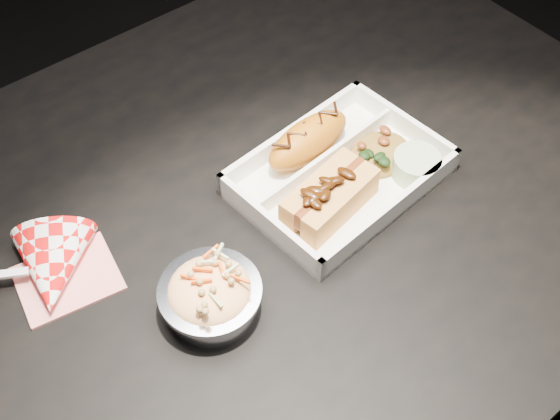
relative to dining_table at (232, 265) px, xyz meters
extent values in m
cube|color=black|center=(0.00, 0.00, 0.08)|extent=(1.20, 0.80, 0.03)
cylinder|color=black|center=(0.55, 0.35, -0.30)|extent=(0.05, 0.05, 0.72)
cube|color=white|center=(0.15, -0.04, 0.09)|extent=(0.26, 0.20, 0.01)
cube|color=white|center=(0.14, 0.05, 0.11)|extent=(0.25, 0.03, 0.04)
cube|color=white|center=(0.16, -0.12, 0.11)|extent=(0.25, 0.03, 0.04)
cube|color=white|center=(0.03, -0.05, 0.11)|extent=(0.02, 0.18, 0.04)
cube|color=white|center=(0.27, -0.03, 0.11)|extent=(0.02, 0.18, 0.04)
cube|color=white|center=(0.15, -0.01, 0.11)|extent=(0.23, 0.02, 0.03)
ellipsoid|color=#C16B13|center=(0.14, 0.02, 0.12)|extent=(0.13, 0.06, 0.05)
cube|color=#D79449|center=(0.11, -0.08, 0.12)|extent=(0.12, 0.04, 0.04)
cube|color=#D79449|center=(0.10, -0.05, 0.12)|extent=(0.12, 0.04, 0.04)
cylinder|color=brown|center=(0.11, -0.06, 0.13)|extent=(0.12, 0.05, 0.03)
ellipsoid|color=olive|center=(0.21, -0.04, 0.11)|extent=(0.09, 0.08, 0.03)
cylinder|color=#A4C091|center=(0.23, -0.09, 0.11)|extent=(0.06, 0.06, 0.03)
cylinder|color=silver|center=(-0.08, -0.09, 0.11)|extent=(0.10, 0.10, 0.04)
cylinder|color=silver|center=(-0.08, -0.09, 0.13)|extent=(0.11, 0.11, 0.01)
ellipsoid|color=beige|center=(-0.08, -0.09, 0.13)|extent=(0.09, 0.09, 0.04)
cube|color=red|center=(-0.19, 0.05, 0.09)|extent=(0.12, 0.11, 0.00)
cone|color=red|center=(-0.20, 0.06, 0.11)|extent=(0.14, 0.15, 0.10)
cube|color=white|center=(-0.25, 0.09, 0.11)|extent=(0.06, 0.04, 0.00)
camera|label=1|loc=(-0.27, -0.44, 0.77)|focal=45.00mm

